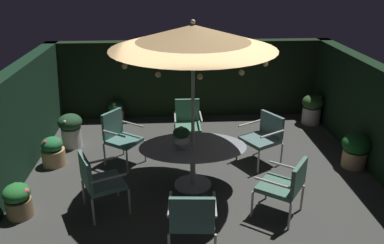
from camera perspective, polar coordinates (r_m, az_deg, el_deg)
ground_plane at (r=6.84m, az=1.47°, el=-9.23°), size 6.83×7.13×0.02m
hedge_backdrop_rear at (r=9.60m, az=-0.25°, el=6.42°), size 6.83×0.30×1.87m
hedge_backdrop_left at (r=6.94m, az=-26.45°, el=-2.52°), size 0.30×7.13×1.87m
patio_dining_table at (r=6.51m, az=0.13°, el=-4.75°), size 1.80×1.19×0.76m
patio_umbrella at (r=5.88m, az=0.15°, el=12.42°), size 2.54×2.54×2.82m
centerpiece_planter at (r=6.25m, az=-1.59°, el=-1.99°), size 0.27×0.27×0.40m
patio_chair_north at (r=5.16m, az=0.03°, el=-13.79°), size 0.67×0.67×0.94m
patio_chair_northeast at (r=5.94m, az=13.66°, el=-8.84°), size 0.84×0.84×0.95m
patio_chair_east at (r=7.46m, az=10.58°, el=-1.86°), size 0.85×0.86×0.94m
patio_chair_southeast at (r=8.01m, az=-0.64°, el=0.18°), size 0.56×0.63×0.96m
patio_chair_south at (r=7.42m, az=-10.65°, el=-1.80°), size 0.80×0.79×1.02m
patio_chair_southwest at (r=6.02m, az=-13.75°, el=-8.19°), size 0.78×0.80×0.99m
potted_plant_right_near at (r=6.47m, az=-24.28°, el=-10.46°), size 0.41×0.40×0.55m
potted_plant_right_far at (r=9.57m, az=-11.13°, el=1.58°), size 0.38×0.38×0.49m
potted_plant_left_far at (r=7.85m, az=22.98°, el=-3.75°), size 0.53×0.53×0.65m
potted_plant_back_center at (r=8.40m, az=-17.45°, el=-0.97°), size 0.49×0.49×0.71m
potted_plant_back_left at (r=7.79m, az=-19.81°, el=-4.12°), size 0.44×0.44×0.57m
potted_plant_left_near at (r=9.62m, az=17.28°, el=1.94°), size 0.49×0.49×0.71m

